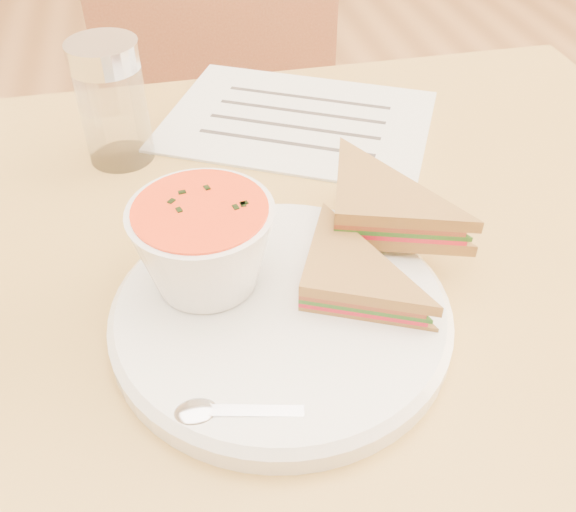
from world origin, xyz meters
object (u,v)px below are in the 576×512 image
object	(u,v)px
condiment_shaker	(113,103)
dining_table	(249,483)
plate	(281,315)
chair_far	(249,180)
soup_bowl	(204,249)

from	to	relation	value
condiment_shaker	dining_table	bearing A→B (deg)	-65.06
plate	chair_far	bearing A→B (deg)	83.66
chair_far	soup_bowl	xyz separation A→B (m)	(-0.11, -0.53, 0.31)
plate	soup_bowl	bearing A→B (deg)	143.88
chair_far	condiment_shaker	bearing A→B (deg)	55.15
dining_table	plate	size ratio (longest dim) A/B	3.83
chair_far	soup_bowl	distance (m)	0.63
dining_table	condiment_shaker	world-z (taller)	condiment_shaker
chair_far	plate	world-z (taller)	chair_far
chair_far	soup_bowl	bearing A→B (deg)	73.46
plate	soup_bowl	world-z (taller)	soup_bowl
chair_far	condiment_shaker	distance (m)	0.48
dining_table	condiment_shaker	size ratio (longest dim) A/B	8.01
condiment_shaker	soup_bowl	bearing A→B (deg)	-74.71
dining_table	condiment_shaker	xyz separation A→B (m)	(-0.09, 0.19, 0.44)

